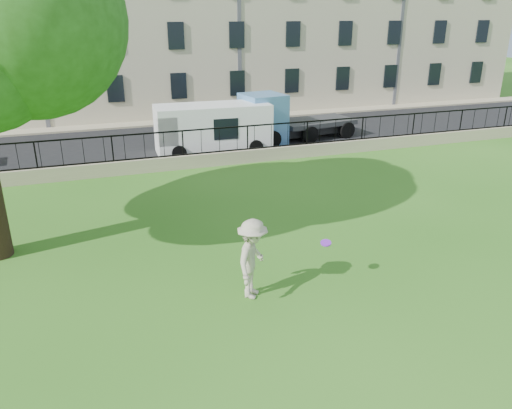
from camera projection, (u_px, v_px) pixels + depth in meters
name	position (u px, v px, depth m)	size (l,w,h in m)	color
ground	(288.00, 308.00, 11.76)	(120.00, 120.00, 0.00)	#296317
retaining_wall	(184.00, 162.00, 22.22)	(50.00, 0.40, 0.60)	tan
iron_railing	(183.00, 143.00, 21.91)	(50.00, 0.05, 1.13)	black
street	(166.00, 144.00, 26.46)	(60.00, 9.00, 0.01)	black
sidewalk	(152.00, 124.00, 31.02)	(60.00, 1.40, 0.12)	tan
building_row	(132.00, 6.00, 33.54)	(56.40, 10.40, 13.80)	#B9AB93
man	(253.00, 259.00, 11.92)	(1.30, 0.75, 2.01)	#B6AB94
frisbee	(326.00, 243.00, 12.38)	(0.27, 0.27, 0.03)	purple
white_van	(213.00, 128.00, 24.63)	(5.57, 2.17, 2.34)	white
blue_truck	(297.00, 116.00, 27.00)	(6.20, 2.20, 2.60)	#5388C3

